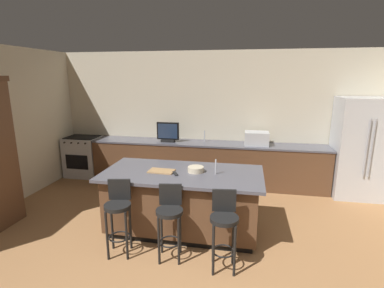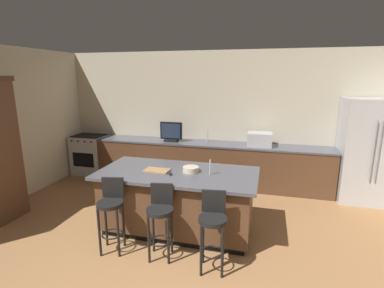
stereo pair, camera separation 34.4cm
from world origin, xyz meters
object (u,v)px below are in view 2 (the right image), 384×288
Objects in this scene: bar_stool_right at (213,225)px; cutting_board at (157,170)px; refrigerator at (368,151)px; fruit_bowl at (191,169)px; kitchen_island at (178,200)px; range_oven at (91,154)px; tv_monitor at (171,132)px; tv_remote at (170,173)px; bar_stool_left at (111,209)px; microwave at (260,139)px; bar_stool_center at (161,215)px.

cutting_board is (-0.99, 0.75, 0.35)m from bar_stool_right.
refrigerator is 8.14× the size of fruit_bowl.
kitchen_island is 2.49× the size of range_oven.
refrigerator is at bearing 41.76° from bar_stool_right.
kitchen_island is at bearing -68.89° from tv_monitor.
tv_remote is (2.74, -2.12, 0.47)m from range_oven.
fruit_bowl reaches higher than bar_stool_left.
tv_monitor is 1.29× the size of cutting_board.
microwave is at bearing 1.60° from tv_monitor.
refrigerator is at bearing 24.09° from bar_stool_left.
tv_remote is at bearing -17.73° from cutting_board.
range_oven is at bearing 127.01° from bar_stool_center.
range_oven is at bearing 113.09° from tv_remote.
range_oven is at bearing 179.27° from refrigerator.
bar_stool_left is 1.22m from fruit_bowl.
tv_monitor is 2.14m from fruit_bowl.
microwave is 2.87m from bar_stool_right.
fruit_bowl is at bearing -114.93° from microwave.
fruit_bowl is 0.63× the size of cutting_board.
tv_monitor is 2.05m from cutting_board.
tv_monitor is (-0.76, 1.96, 0.64)m from kitchen_island.
refrigerator reaches higher than microwave.
bar_stool_left is at bearing 170.54° from bar_stool_right.
bar_stool_center is (0.68, 0.03, -0.02)m from bar_stool_left.
kitchen_island is 2.19m from tv_monitor.
tv_remote is (-0.76, 0.67, 0.35)m from bar_stool_right.
bar_stool_center reaches higher than kitchen_island.
cutting_board is (0.45, -2.00, -0.18)m from tv_monitor.
tv_remote is (0.68, -2.07, -0.18)m from tv_monitor.
cutting_board is (-1.41, -2.05, -0.12)m from microwave.
cutting_board is at bearing -172.80° from kitchen_island.
tv_monitor reaches higher than cutting_board.
kitchen_island is 0.71m from bar_stool_center.
kitchen_island is at bearing 7.20° from cutting_board.
bar_stool_left is 4.20× the size of fruit_bowl.
bar_stool_center is at bearing -90.44° from kitchen_island.
bar_stool_left is (-0.68, -0.73, 0.12)m from kitchen_island.
fruit_bowl is (-2.86, -1.89, 0.01)m from refrigerator.
tv_monitor reaches higher than tv_remote.
bar_stool_right reaches higher than range_oven.
microwave is (1.11, 2.01, 0.58)m from kitchen_island.
bar_stool_left is (-3.73, -2.67, -0.36)m from refrigerator.
bar_stool_left reaches higher than range_oven.
tv_remote is (0.60, 0.62, 0.34)m from bar_stool_left.
range_oven is (-2.82, 2.01, -0.01)m from kitchen_island.
bar_stool_left is 0.68m from bar_stool_center.
bar_stool_center is at bearing -112.27° from microwave.
tv_remote is at bearing -125.33° from kitchen_island.
range_oven is 2.16m from tv_monitor.
bar_stool_center is at bearing -65.71° from cutting_board.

